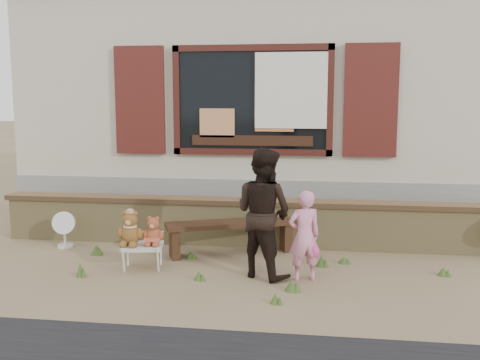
# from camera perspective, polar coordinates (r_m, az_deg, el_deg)

# --- Properties ---
(ground) EXTENTS (80.00, 80.00, 0.00)m
(ground) POSITION_cam_1_polar(r_m,az_deg,el_deg) (7.16, -0.68, -8.64)
(ground) COLOR brown
(ground) RESTS_ON ground
(shopfront) EXTENTS (8.04, 5.13, 4.00)m
(shopfront) POSITION_cam_1_polar(r_m,az_deg,el_deg) (11.30, 2.78, 7.89)
(shopfront) COLOR #BFB29A
(shopfront) RESTS_ON ground
(brick_wall) EXTENTS (7.10, 0.36, 0.67)m
(brick_wall) POSITION_cam_1_polar(r_m,az_deg,el_deg) (8.03, 0.40, -4.24)
(brick_wall) COLOR tan
(brick_wall) RESTS_ON ground
(bench) EXTENTS (1.76, 1.01, 0.45)m
(bench) POSITION_cam_1_polar(r_m,az_deg,el_deg) (7.58, -0.91, -5.10)
(bench) COLOR black
(bench) RESTS_ON ground
(folding_chair) EXTENTS (0.56, 0.51, 0.30)m
(folding_chair) POSITION_cam_1_polar(r_m,az_deg,el_deg) (7.06, -9.88, -6.72)
(folding_chair) COLOR beige
(folding_chair) RESTS_ON ground
(teddy_bear_left) EXTENTS (0.37, 0.33, 0.44)m
(teddy_bear_left) POSITION_cam_1_polar(r_m,az_deg,el_deg) (7.02, -11.06, -4.77)
(teddy_bear_left) COLOR brown
(teddy_bear_left) RESTS_ON folding_chair
(teddy_bear_right) EXTENTS (0.30, 0.28, 0.36)m
(teddy_bear_right) POSITION_cam_1_polar(r_m,az_deg,el_deg) (6.99, -8.78, -5.07)
(teddy_bear_right) COLOR brown
(teddy_bear_right) RESTS_ON folding_chair
(child) EXTENTS (0.45, 0.38, 1.05)m
(child) POSITION_cam_1_polar(r_m,az_deg,el_deg) (6.50, 6.54, -5.65)
(child) COLOR pink
(child) RESTS_ON ground
(adult) EXTENTS (0.93, 0.88, 1.52)m
(adult) POSITION_cam_1_polar(r_m,az_deg,el_deg) (6.57, 2.38, -3.35)
(adult) COLOR black
(adult) RESTS_ON ground
(fan_left) EXTENTS (0.33, 0.22, 0.52)m
(fan_left) POSITION_cam_1_polar(r_m,az_deg,el_deg) (8.31, -17.39, -4.79)
(fan_left) COLOR silver
(fan_left) RESTS_ON ground
(grass_tufts) EXTENTS (4.59, 1.67, 0.16)m
(grass_tufts) POSITION_cam_1_polar(r_m,az_deg,el_deg) (6.89, 0.02, -8.80)
(grass_tufts) COLOR #3D5622
(grass_tufts) RESTS_ON ground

